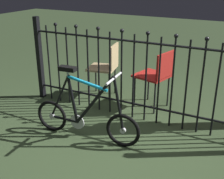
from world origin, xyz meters
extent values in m
plane|color=#324428|center=(0.00, 0.00, 0.00)|extent=(20.00, 20.00, 0.00)
cylinder|color=black|center=(-1.66, 0.64, 0.57)|extent=(0.02, 0.02, 1.14)
sphere|color=black|center=(-1.66, 0.64, 1.16)|extent=(0.05, 0.05, 0.05)
cylinder|color=black|center=(-1.49, 0.64, 0.57)|extent=(0.02, 0.02, 1.14)
cylinder|color=black|center=(-1.32, 0.64, 0.57)|extent=(0.02, 0.02, 1.14)
sphere|color=black|center=(-1.32, 0.64, 1.16)|extent=(0.05, 0.05, 0.05)
cylinder|color=black|center=(-1.14, 0.64, 0.57)|extent=(0.02, 0.02, 1.14)
cylinder|color=black|center=(-0.97, 0.64, 0.57)|extent=(0.02, 0.02, 1.14)
sphere|color=black|center=(-0.97, 0.64, 1.16)|extent=(0.05, 0.05, 0.05)
cylinder|color=black|center=(-0.80, 0.64, 0.57)|extent=(0.02, 0.02, 1.14)
cylinder|color=black|center=(-0.63, 0.64, 0.57)|extent=(0.02, 0.02, 1.14)
sphere|color=black|center=(-0.63, 0.64, 1.16)|extent=(0.05, 0.05, 0.05)
cylinder|color=black|center=(-0.46, 0.64, 0.57)|extent=(0.02, 0.02, 1.14)
cylinder|color=black|center=(-0.28, 0.64, 0.57)|extent=(0.02, 0.02, 1.14)
sphere|color=black|center=(-0.28, 0.64, 1.16)|extent=(0.05, 0.05, 0.05)
cylinder|color=black|center=(-0.11, 0.64, 0.57)|extent=(0.02, 0.02, 1.14)
cylinder|color=black|center=(0.06, 0.64, 0.57)|extent=(0.02, 0.02, 1.14)
sphere|color=black|center=(0.06, 0.64, 1.16)|extent=(0.05, 0.05, 0.05)
cylinder|color=black|center=(0.23, 0.64, 0.57)|extent=(0.02, 0.02, 1.14)
cylinder|color=black|center=(0.40, 0.64, 0.57)|extent=(0.02, 0.02, 1.14)
sphere|color=black|center=(0.40, 0.64, 1.16)|extent=(0.05, 0.05, 0.05)
cylinder|color=black|center=(0.58, 0.64, 0.57)|extent=(0.02, 0.02, 1.14)
cylinder|color=black|center=(0.75, 0.64, 0.57)|extent=(0.02, 0.02, 1.14)
sphere|color=black|center=(0.75, 0.64, 1.16)|extent=(0.05, 0.05, 0.05)
cylinder|color=black|center=(0.92, 0.64, 0.57)|extent=(0.02, 0.02, 1.14)
cylinder|color=black|center=(0.00, 0.64, 0.20)|extent=(3.32, 0.03, 0.03)
cylinder|color=black|center=(0.00, 0.64, 1.05)|extent=(3.32, 0.03, 0.03)
cube|color=black|center=(-1.66, 0.64, 0.62)|extent=(0.07, 0.07, 1.25)
torus|color=black|center=(-0.84, -0.15, 0.20)|extent=(0.40, 0.08, 0.40)
cylinder|color=silver|center=(-0.84, -0.15, 0.20)|extent=(0.07, 0.04, 0.07)
torus|color=black|center=(0.08, -0.07, 0.20)|extent=(0.40, 0.08, 0.40)
cylinder|color=silver|center=(0.08, -0.07, 0.20)|extent=(0.07, 0.04, 0.07)
cylinder|color=black|center=(-0.26, -0.10, 0.51)|extent=(0.50, 0.08, 0.65)
cylinder|color=#19A5D8|center=(-0.34, -0.11, 0.70)|extent=(0.49, 0.08, 0.14)
cylinder|color=black|center=(-0.54, -0.12, 0.47)|extent=(0.13, 0.05, 0.57)
cylinder|color=black|center=(-0.67, -0.14, 0.20)|extent=(0.36, 0.06, 0.04)
cylinder|color=black|center=(-0.71, -0.14, 0.48)|extent=(0.28, 0.05, 0.56)
cylinder|color=black|center=(0.03, -0.07, 0.51)|extent=(0.14, 0.04, 0.63)
cylinder|color=silver|center=(-0.03, -0.08, 0.81)|extent=(0.03, 0.03, 0.02)
cylinder|color=silver|center=(-0.03, -0.08, 0.80)|extent=(0.06, 0.40, 0.03)
cylinder|color=silver|center=(-0.58, -0.13, 0.79)|extent=(0.03, 0.03, 0.07)
cube|color=black|center=(-0.58, -0.13, 0.84)|extent=(0.21, 0.11, 0.05)
cylinder|color=silver|center=(-0.49, -0.12, 0.19)|extent=(0.18, 0.03, 0.18)
cylinder|color=black|center=(-0.97, 0.91, 0.23)|extent=(0.02, 0.02, 0.45)
cylinder|color=black|center=(-1.03, 1.23, 0.23)|extent=(0.02, 0.02, 0.45)
cylinder|color=black|center=(-0.65, 0.98, 0.23)|extent=(0.02, 0.02, 0.45)
cylinder|color=black|center=(-0.71, 1.30, 0.23)|extent=(0.02, 0.02, 0.45)
cube|color=tan|center=(-0.84, 1.10, 0.47)|extent=(0.48, 0.48, 0.03)
cube|color=tan|center=(-0.65, 1.14, 0.67)|extent=(0.11, 0.38, 0.35)
cylinder|color=black|center=(-0.23, 0.96, 0.23)|extent=(0.02, 0.02, 0.46)
cylinder|color=black|center=(-0.14, 1.30, 0.23)|extent=(0.02, 0.02, 0.46)
cylinder|color=black|center=(0.11, 0.88, 0.23)|extent=(0.02, 0.02, 0.46)
cylinder|color=black|center=(0.19, 1.22, 0.23)|extent=(0.02, 0.02, 0.46)
cube|color=#A51E19|center=(-0.02, 1.09, 0.48)|extent=(0.52, 0.52, 0.03)
cube|color=#A51E19|center=(0.18, 1.04, 0.67)|extent=(0.13, 0.41, 0.35)
camera|label=1|loc=(1.31, -2.66, 1.84)|focal=47.18mm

